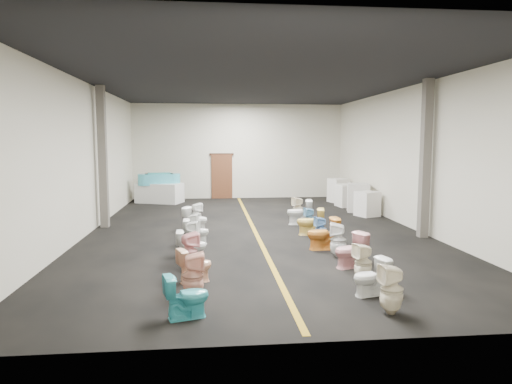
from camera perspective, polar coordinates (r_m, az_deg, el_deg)
floor at (r=14.27m, az=-0.21°, el=-4.77°), size 16.00×16.00×0.00m
ceiling at (r=14.10m, az=-0.22°, el=13.47°), size 16.00×16.00×0.00m
wall_back at (r=21.98m, az=-2.23°, el=5.09°), size 10.00×0.00×10.00m
wall_front at (r=6.11m, az=7.02°, el=1.37°), size 10.00×0.00×10.00m
wall_left at (r=14.41m, az=-20.47°, el=3.94°), size 0.00×16.00×16.00m
wall_right at (r=15.32m, az=18.79°, el=4.13°), size 0.00×16.00×16.00m
aisle_stripe at (r=14.27m, az=-0.21°, el=-4.76°), size 0.12×15.60×0.01m
back_door at (r=21.95m, az=-4.29°, el=1.94°), size 1.00×0.10×2.10m
door_frame at (r=21.90m, az=-4.32°, el=4.73°), size 1.15×0.08×0.10m
column_left at (r=15.32m, az=-18.62°, el=4.14°), size 0.25×0.25×4.50m
column_right at (r=13.86m, az=20.42°, el=3.86°), size 0.25×0.25×4.50m
display_table at (r=20.85m, az=-11.96°, el=-0.12°), size 2.19×1.63×0.88m
bathtub at (r=20.78m, az=-12.00°, el=1.61°), size 1.85×0.83×0.55m
appliance_crate_a at (r=17.29m, az=13.74°, el=-1.45°), size 0.93×0.93×0.91m
appliance_crate_b at (r=18.29m, az=12.62°, el=-0.68°), size 0.98×0.98×1.11m
appliance_crate_c at (r=19.61m, az=11.34°, el=-0.42°), size 0.93×0.93×0.94m
appliance_crate_d at (r=20.89m, az=10.27°, el=0.19°), size 0.95×0.95×1.07m
toilet_left_0 at (r=7.42m, az=-8.66°, el=-12.74°), size 0.78×0.57×0.71m
toilet_left_1 at (r=8.21m, az=-7.88°, el=-10.35°), size 0.42×0.42×0.84m
toilet_left_2 at (r=9.16m, az=-7.65°, el=-9.05°), size 0.77×0.61×0.69m
toilet_left_3 at (r=9.96m, az=-8.36°, el=-7.37°), size 0.50×0.49×0.83m
toilet_left_4 at (r=10.81m, az=-8.08°, el=-6.61°), size 0.70×0.41×0.70m
toilet_left_5 at (r=11.58m, az=-8.03°, el=-5.50°), size 0.44×0.43×0.79m
toilet_left_6 at (r=12.42m, az=-7.49°, el=-4.93°), size 0.68×0.40×0.68m
toilet_left_7 at (r=13.32m, az=-7.89°, el=-4.16°), size 0.38×0.37×0.68m
toilet_left_8 at (r=14.08m, az=-7.55°, el=-3.42°), size 0.84×0.66×0.76m
toilet_left_9 at (r=14.99m, az=-7.46°, el=-2.81°), size 0.45×0.45×0.76m
toilet_right_0 at (r=7.79m, az=16.59°, el=-11.58°), size 0.40×0.39×0.82m
toilet_right_1 at (r=8.59m, az=14.15°, el=-10.26°), size 0.75×0.54×0.68m
toilet_right_2 at (r=9.39m, az=13.24°, el=-8.54°), size 0.42×0.41×0.76m
toilet_right_3 at (r=10.29m, az=11.70°, el=-7.16°), size 0.86×0.69×0.77m
toilet_right_4 at (r=11.10m, az=10.23°, el=-5.93°), size 0.48×0.48×0.84m
toilet_right_5 at (r=11.82m, az=8.36°, el=-5.17°), size 0.83×0.49×0.83m
toilet_right_6 at (r=12.70m, az=8.09°, el=-4.64°), size 0.36×0.36×0.70m
toilet_right_7 at (r=13.54m, az=6.80°, el=-3.70°), size 0.86×0.59×0.81m
toilet_right_8 at (r=14.39m, az=6.71°, el=-3.32°), size 0.35×0.35×0.69m
toilet_right_9 at (r=15.17m, az=5.44°, el=-2.52°), size 0.87×0.56×0.84m
toilet_right_10 at (r=16.08m, az=5.28°, el=-2.05°), size 0.46×0.46×0.81m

